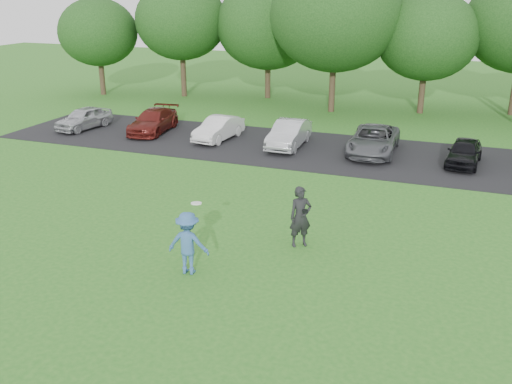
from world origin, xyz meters
TOP-DOWN VIEW (x-y plane):
  - ground at (0.00, 0.00)m, footprint 100.00×100.00m
  - parking_lot at (0.00, 13.00)m, footprint 32.00×6.50m
  - frisbee_player at (-0.73, 0.46)m, footprint 1.16×0.76m
  - camera_bystander at (1.51, 3.06)m, footprint 0.78×0.73m
  - parked_cars at (0.44, 13.12)m, footprint 27.81×4.64m
  - tree_row at (1.51, 22.76)m, footprint 42.39×9.85m

SIDE VIEW (x-z plane):
  - ground at x=0.00m, z-range 0.00..0.00m
  - parking_lot at x=0.00m, z-range 0.00..0.03m
  - parked_cars at x=0.44m, z-range 0.00..1.21m
  - frisbee_player at x=-0.73m, z-range -0.17..1.86m
  - camera_bystander at x=1.51m, z-range 0.00..1.78m
  - tree_row at x=1.51m, z-range 0.59..9.23m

